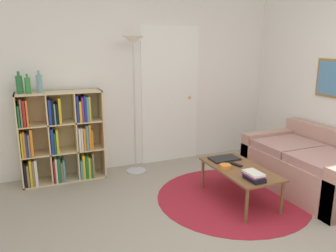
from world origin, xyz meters
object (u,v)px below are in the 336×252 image
(laptop, at_px, (224,159))
(bottle_left, at_px, (19,84))
(coffee_table, at_px, (240,171))
(bowl, at_px, (225,166))
(bottle_middle, at_px, (28,85))
(floor_lamp, at_px, (133,63))
(couch, at_px, (312,167))
(bookshelf, at_px, (61,139))
(bottle_right, at_px, (39,83))

(laptop, bearing_deg, bottle_left, 153.79)
(coffee_table, xyz_separation_m, laptop, (-0.01, 0.31, 0.05))
(coffee_table, bearing_deg, bowl, 163.25)
(bottle_middle, bearing_deg, laptop, -26.76)
(floor_lamp, xyz_separation_m, couch, (1.87, -1.39, -1.25))
(bookshelf, height_order, couch, bookshelf)
(bowl, bearing_deg, coffee_table, -16.75)
(bookshelf, distance_m, bottle_middle, 0.79)
(couch, bearing_deg, laptop, 160.18)
(floor_lamp, xyz_separation_m, bottle_right, (-1.18, 0.08, -0.23))
(floor_lamp, height_order, bottle_right, floor_lamp)
(bottle_middle, distance_m, bottle_right, 0.14)
(couch, xyz_separation_m, bottle_left, (-3.27, 1.47, 1.02))
(couch, height_order, bowl, couch)
(floor_lamp, bearing_deg, bookshelf, 174.56)
(bottle_left, distance_m, bottle_right, 0.23)
(bowl, bearing_deg, bottle_middle, 145.95)
(bowl, xyz_separation_m, bottle_left, (-2.07, 1.36, 0.88))
(couch, relative_size, bottle_left, 5.81)
(couch, xyz_separation_m, bowl, (-1.20, 0.11, 0.14))
(coffee_table, bearing_deg, laptop, 91.92)
(coffee_table, height_order, bottle_middle, bottle_middle)
(bottle_left, bearing_deg, couch, -24.24)
(bookshelf, distance_m, coffee_table, 2.31)
(floor_lamp, relative_size, laptop, 5.32)
(bookshelf, xyz_separation_m, bowl, (1.65, -1.37, -0.15))
(floor_lamp, height_order, bowl, floor_lamp)
(bookshelf, height_order, laptop, bookshelf)
(bottle_middle, bearing_deg, bottle_right, 3.85)
(bowl, distance_m, bottle_left, 2.63)
(bowl, xyz_separation_m, bottle_right, (-1.85, 1.35, 0.88))
(coffee_table, relative_size, bowl, 7.52)
(couch, bearing_deg, floor_lamp, 143.37)
(bookshelf, height_order, bottle_right, bottle_right)
(bookshelf, bearing_deg, laptop, -31.43)
(floor_lamp, xyz_separation_m, coffee_table, (0.83, -1.32, -1.17))
(coffee_table, distance_m, bottle_left, 2.81)
(bookshelf, distance_m, bottle_left, 0.84)
(couch, distance_m, coffee_table, 1.04)
(bookshelf, distance_m, couch, 3.23)
(bookshelf, height_order, bottle_left, bottle_left)
(floor_lamp, relative_size, coffee_table, 1.88)
(laptop, bearing_deg, floor_lamp, 129.08)
(floor_lamp, xyz_separation_m, laptop, (0.82, -1.01, -1.12))
(floor_lamp, distance_m, couch, 2.64)
(coffee_table, distance_m, bottle_right, 2.63)
(bookshelf, height_order, bowl, bookshelf)
(bottle_middle, relative_size, bottle_right, 0.87)
(bottle_right, bearing_deg, bookshelf, 5.33)
(couch, xyz_separation_m, bottle_middle, (-3.18, 1.45, 1.01))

